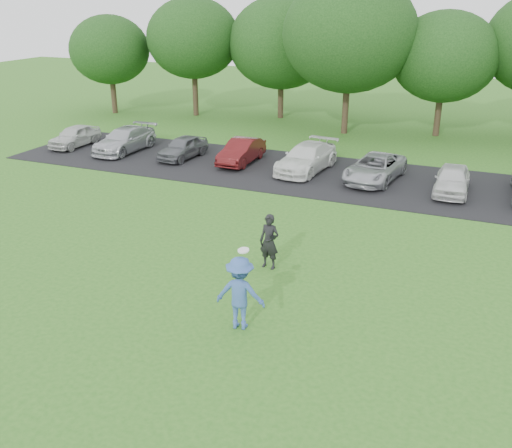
# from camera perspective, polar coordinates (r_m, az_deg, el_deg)

# --- Properties ---
(ground) EXTENTS (100.00, 100.00, 0.00)m
(ground) POSITION_cam_1_polar(r_m,az_deg,el_deg) (14.28, -5.50, -9.72)
(ground) COLOR #2E6A1E
(ground) RESTS_ON ground
(parking_lot) EXTENTS (32.00, 6.50, 0.03)m
(parking_lot) POSITION_cam_1_polar(r_m,az_deg,el_deg) (25.49, 8.29, 4.68)
(parking_lot) COLOR black
(parking_lot) RESTS_ON ground
(frisbee_player) EXTENTS (1.28, 0.86, 2.04)m
(frisbee_player) POSITION_cam_1_polar(r_m,az_deg,el_deg) (13.58, -1.60, -6.91)
(frisbee_player) COLOR #3C5FAA
(frisbee_player) RESTS_ON ground
(camera_bystander) EXTENTS (0.64, 0.46, 1.65)m
(camera_bystander) POSITION_cam_1_polar(r_m,az_deg,el_deg) (16.53, 1.34, -1.78)
(camera_bystander) COLOR black
(camera_bystander) RESTS_ON ground
(parked_cars) EXTENTS (30.38, 4.68, 1.23)m
(parked_cars) POSITION_cam_1_polar(r_m,az_deg,el_deg) (25.12, 10.85, 5.68)
(parked_cars) COLOR silver
(parked_cars) RESTS_ON parking_lot
(tree_row) EXTENTS (42.39, 9.85, 8.64)m
(tree_row) POSITION_cam_1_polar(r_m,az_deg,el_deg) (33.79, 15.83, 16.79)
(tree_row) COLOR #38281C
(tree_row) RESTS_ON ground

